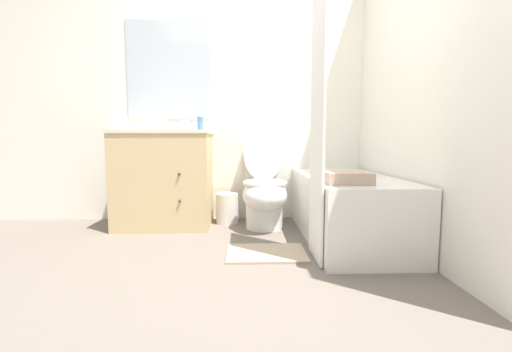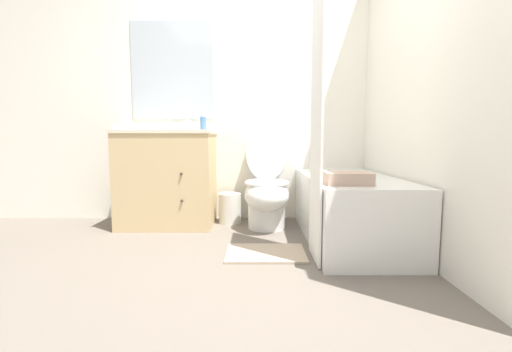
{
  "view_description": "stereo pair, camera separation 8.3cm",
  "coord_description": "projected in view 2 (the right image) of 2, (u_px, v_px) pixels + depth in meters",
  "views": [
    {
      "loc": [
        -0.0,
        -1.76,
        0.79
      ],
      "look_at": [
        0.08,
        0.74,
        0.52
      ],
      "focal_mm": 24.0,
      "sensor_mm": 36.0,
      "label": 1
    },
    {
      "loc": [
        0.08,
        -1.77,
        0.79
      ],
      "look_at": [
        0.08,
        0.74,
        0.52
      ],
      "focal_mm": 24.0,
      "sensor_mm": 36.0,
      "label": 2
    }
  ],
  "objects": [
    {
      "name": "shower_curtain",
      "position": [
        317.0,
        117.0,
        2.18
      ],
      "size": [
        0.02,
        0.39,
        1.85
      ],
      "color": "white",
      "rests_on": "ground_plane"
    },
    {
      "name": "sink_faucet",
      "position": [
        171.0,
        127.0,
        3.27
      ],
      "size": [
        0.14,
        0.12,
        0.12
      ],
      "color": "silver",
      "rests_on": "vanity_cabinet"
    },
    {
      "name": "toilet",
      "position": [
        266.0,
        191.0,
        3.06
      ],
      "size": [
        0.39,
        0.7,
        0.9
      ],
      "color": "white",
      "rests_on": "ground_plane"
    },
    {
      "name": "ground_plane",
      "position": [
        241.0,
        287.0,
        1.84
      ],
      "size": [
        14.0,
        14.0,
        0.0
      ],
      "primitive_type": "plane",
      "color": "#6B6056"
    },
    {
      "name": "vanity_cabinet",
      "position": [
        168.0,
        177.0,
        3.14
      ],
      "size": [
        0.85,
        0.59,
        0.87
      ],
      "color": "tan",
      "rests_on": "ground_plane"
    },
    {
      "name": "bathtub",
      "position": [
        348.0,
        208.0,
        2.71
      ],
      "size": [
        0.67,
        1.47,
        0.5
      ],
      "color": "white",
      "rests_on": "ground_plane"
    },
    {
      "name": "wall_right",
      "position": [
        405.0,
        77.0,
        2.52
      ],
      "size": [
        0.05,
        2.64,
        2.5
      ],
      "color": "white",
      "rests_on": "ground_plane"
    },
    {
      "name": "wastebasket",
      "position": [
        230.0,
        208.0,
        3.26
      ],
      "size": [
        0.21,
        0.21,
        0.28
      ],
      "color": "silver",
      "rests_on": "ground_plane"
    },
    {
      "name": "hand_towel_folded",
      "position": [
        132.0,
        127.0,
        2.93
      ],
      "size": [
        0.27,
        0.13,
        0.06
      ],
      "color": "white",
      "rests_on": "vanity_cabinet"
    },
    {
      "name": "tissue_box",
      "position": [
        189.0,
        127.0,
        3.24
      ],
      "size": [
        0.15,
        0.14,
        0.1
      ],
      "color": "silver",
      "rests_on": "vanity_cabinet"
    },
    {
      "name": "wall_back",
      "position": [
        247.0,
        93.0,
        3.36
      ],
      "size": [
        8.0,
        0.06,
        2.5
      ],
      "color": "white",
      "rests_on": "ground_plane"
    },
    {
      "name": "bath_towel_folded",
      "position": [
        346.0,
        178.0,
        2.22
      ],
      "size": [
        0.29,
        0.26,
        0.08
      ],
      "color": "tan",
      "rests_on": "bathtub"
    },
    {
      "name": "bath_mat",
      "position": [
        266.0,
        253.0,
        2.37
      ],
      "size": [
        0.54,
        0.39,
        0.02
      ],
      "color": "tan",
      "rests_on": "ground_plane"
    },
    {
      "name": "soap_dispenser",
      "position": [
        203.0,
        123.0,
        3.09
      ],
      "size": [
        0.05,
        0.05,
        0.15
      ],
      "color": "#4C7AB2",
      "rests_on": "vanity_cabinet"
    }
  ]
}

